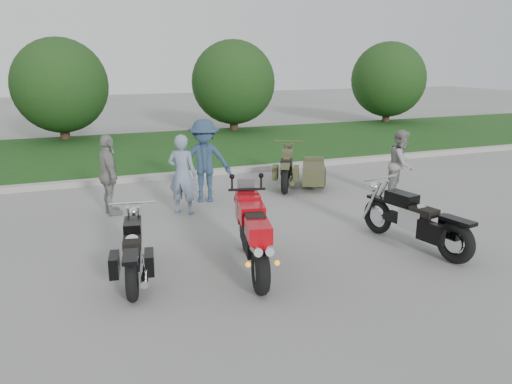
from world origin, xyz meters
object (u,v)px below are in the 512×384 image
object	(u,v)px
cruiser_left	(134,254)
person_denim	(204,161)
person_back	(109,175)
cruiser_right	(419,223)
sportbike_red	(253,233)
person_stripe	(182,174)
cruiser_sidecar	(302,171)
person_grey	(401,163)

from	to	relation	value
cruiser_left	person_denim	bearing A→B (deg)	69.98
person_denim	person_back	distance (m)	2.16
person_back	cruiser_left	bearing A→B (deg)	172.64
cruiser_left	cruiser_right	world-z (taller)	cruiser_right
cruiser_left	sportbike_red	bearing A→B (deg)	-2.34
person_stripe	cruiser_left	bearing A→B (deg)	98.67
person_back	person_denim	bearing A→B (deg)	-90.41
sportbike_red	person_denim	world-z (taller)	person_denim
sportbike_red	cruiser_sidecar	size ratio (longest dim) A/B	1.05
cruiser_left	person_grey	xyz separation A→B (m)	(6.60, 2.44, 0.39)
person_stripe	person_grey	size ratio (longest dim) A/B	1.06
cruiser_sidecar	person_back	bearing A→B (deg)	-145.23
cruiser_sidecar	person_grey	xyz separation A→B (m)	(1.78, -1.64, 0.39)
person_stripe	person_grey	bearing A→B (deg)	-151.58
sportbike_red	cruiser_left	size ratio (longest dim) A/B	1.06
person_stripe	person_back	xyz separation A→B (m)	(-1.45, 0.48, -0.00)
cruiser_left	cruiser_sidecar	world-z (taller)	cruiser_sidecar
cruiser_sidecar	person_denim	size ratio (longest dim) A/B	1.12
cruiser_sidecar	person_back	world-z (taller)	person_back
person_grey	person_denim	xyz separation A→B (m)	(-4.45, 1.29, 0.15)
cruiser_left	person_back	bearing A→B (deg)	99.70
person_back	person_stripe	bearing A→B (deg)	-115.52
cruiser_right	person_back	xyz separation A→B (m)	(-4.76, 3.98, 0.38)
person_stripe	person_grey	world-z (taller)	person_stripe
sportbike_red	cruiser_sidecar	world-z (taller)	sportbike_red
person_grey	person_denim	size ratio (longest dim) A/B	0.85
cruiser_left	person_denim	size ratio (longest dim) A/B	1.11
cruiser_sidecar	person_denim	world-z (taller)	person_denim
cruiser_right	person_denim	xyz separation A→B (m)	(-2.62, 4.24, 0.48)
person_denim	cruiser_sidecar	bearing A→B (deg)	25.35
cruiser_sidecar	sportbike_red	bearing A→B (deg)	-96.82
cruiser_sidecar	person_back	size ratio (longest dim) A/B	1.25
sportbike_red	person_back	bearing A→B (deg)	127.60
cruiser_sidecar	cruiser_right	bearing A→B (deg)	-63.00
sportbike_red	cruiser_right	distance (m)	3.02
person_denim	cruiser_right	bearing A→B (deg)	-40.35
cruiser_right	cruiser_sidecar	world-z (taller)	cruiser_right
sportbike_red	cruiser_right	xyz separation A→B (m)	(3.01, -0.12, -0.16)
cruiser_sidecar	person_grey	distance (m)	2.45
cruiser_right	person_grey	world-z (taller)	person_grey
sportbike_red	person_grey	xyz separation A→B (m)	(4.84, 2.83, 0.17)
sportbike_red	person_grey	size ratio (longest dim) A/B	1.40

